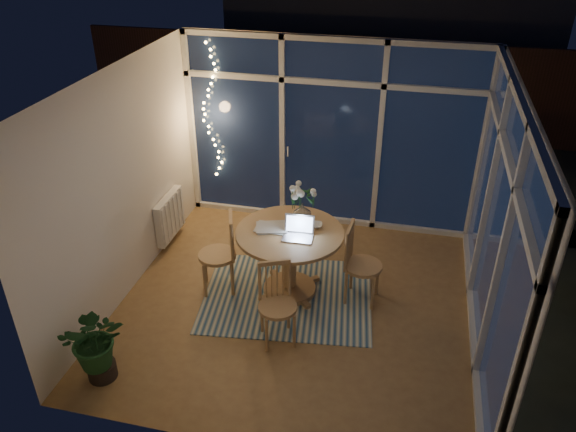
# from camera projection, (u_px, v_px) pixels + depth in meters

# --- Properties ---
(floor) EXTENTS (4.00, 4.00, 0.00)m
(floor) POSITION_uv_depth(u_px,v_px,m) (298.00, 303.00, 6.47)
(floor) COLOR brown
(floor) RESTS_ON ground
(ceiling) EXTENTS (4.00, 4.00, 0.00)m
(ceiling) POSITION_uv_depth(u_px,v_px,m) (300.00, 81.00, 5.17)
(ceiling) COLOR white
(ceiling) RESTS_ON wall_back
(wall_back) EXTENTS (4.00, 0.04, 2.60)m
(wall_back) POSITION_uv_depth(u_px,v_px,m) (331.00, 135.00, 7.50)
(wall_back) COLOR silver
(wall_back) RESTS_ON floor
(wall_front) EXTENTS (4.00, 0.04, 2.60)m
(wall_front) POSITION_uv_depth(u_px,v_px,m) (241.00, 332.00, 4.13)
(wall_front) COLOR silver
(wall_front) RESTS_ON floor
(wall_left) EXTENTS (0.04, 4.00, 2.60)m
(wall_left) POSITION_uv_depth(u_px,v_px,m) (123.00, 185.00, 6.22)
(wall_left) COLOR silver
(wall_left) RESTS_ON floor
(wall_right) EXTENTS (0.04, 4.00, 2.60)m
(wall_right) POSITION_uv_depth(u_px,v_px,m) (501.00, 228.00, 5.42)
(wall_right) COLOR silver
(wall_right) RESTS_ON floor
(window_wall_back) EXTENTS (4.00, 0.10, 2.60)m
(window_wall_back) POSITION_uv_depth(u_px,v_px,m) (330.00, 136.00, 7.47)
(window_wall_back) COLOR silver
(window_wall_back) RESTS_ON floor
(window_wall_right) EXTENTS (0.10, 4.00, 2.60)m
(window_wall_right) POSITION_uv_depth(u_px,v_px,m) (497.00, 227.00, 5.43)
(window_wall_right) COLOR silver
(window_wall_right) RESTS_ON floor
(radiator) EXTENTS (0.10, 0.70, 0.58)m
(radiator) POSITION_uv_depth(u_px,v_px,m) (170.00, 216.00, 7.41)
(radiator) COLOR silver
(radiator) RESTS_ON wall_left
(fairy_lights) EXTENTS (0.24, 0.10, 1.85)m
(fairy_lights) POSITION_uv_depth(u_px,v_px,m) (210.00, 112.00, 7.62)
(fairy_lights) COLOR #FFC966
(fairy_lights) RESTS_ON window_wall_back
(garden_patio) EXTENTS (12.00, 6.00, 0.10)m
(garden_patio) POSITION_uv_depth(u_px,v_px,m) (380.00, 147.00, 10.61)
(garden_patio) COLOR black
(garden_patio) RESTS_ON ground
(garden_fence) EXTENTS (11.00, 0.08, 1.80)m
(garden_fence) POSITION_uv_depth(u_px,v_px,m) (360.00, 87.00, 10.65)
(garden_fence) COLOR #352113
(garden_fence) RESTS_ON ground
(garden_shrubs) EXTENTS (0.90, 0.90, 0.90)m
(garden_shrubs) POSITION_uv_depth(u_px,v_px,m) (295.00, 148.00, 9.27)
(garden_shrubs) COLOR #16321A
(garden_shrubs) RESTS_ON ground
(rug) EXTENTS (2.12, 1.78, 0.01)m
(rug) POSITION_uv_depth(u_px,v_px,m) (288.00, 296.00, 6.58)
(rug) COLOR beige
(rug) RESTS_ON floor
(dining_table) EXTENTS (1.36, 1.36, 0.83)m
(dining_table) POSITION_uv_depth(u_px,v_px,m) (290.00, 262.00, 6.46)
(dining_table) COLOR #A4864A
(dining_table) RESTS_ON floor
(chair_left) EXTENTS (0.59, 0.59, 1.00)m
(chair_left) POSITION_uv_depth(u_px,v_px,m) (217.00, 253.00, 6.47)
(chair_left) COLOR #A4864A
(chair_left) RESTS_ON floor
(chair_right) EXTENTS (0.49, 0.49, 0.98)m
(chair_right) POSITION_uv_depth(u_px,v_px,m) (363.00, 264.00, 6.30)
(chair_right) COLOR #A4864A
(chair_right) RESTS_ON floor
(chair_front) EXTENTS (0.56, 0.56, 0.91)m
(chair_front) POSITION_uv_depth(u_px,v_px,m) (278.00, 305.00, 5.72)
(chair_front) COLOR #A4864A
(chair_front) RESTS_ON floor
(laptop) EXTENTS (0.34, 0.30, 0.24)m
(laptop) POSITION_uv_depth(u_px,v_px,m) (298.00, 229.00, 6.08)
(laptop) COLOR silver
(laptop) RESTS_ON dining_table
(flower_vase) EXTENTS (0.23, 0.23, 0.21)m
(flower_vase) POSITION_uv_depth(u_px,v_px,m) (302.00, 213.00, 6.42)
(flower_vase) COLOR silver
(flower_vase) RESTS_ON dining_table
(bowl) EXTENTS (0.17, 0.17, 0.04)m
(bowl) POSITION_uv_depth(u_px,v_px,m) (315.00, 225.00, 6.34)
(bowl) COLOR white
(bowl) RESTS_ON dining_table
(newspapers) EXTENTS (0.37, 0.30, 0.02)m
(newspapers) POSITION_uv_depth(u_px,v_px,m) (271.00, 227.00, 6.31)
(newspapers) COLOR silver
(newspapers) RESTS_ON dining_table
(phone) EXTENTS (0.11, 0.06, 0.01)m
(phone) POSITION_uv_depth(u_px,v_px,m) (295.00, 233.00, 6.22)
(phone) COLOR black
(phone) RESTS_ON dining_table
(potted_plant) EXTENTS (0.68, 0.65, 0.76)m
(potted_plant) POSITION_uv_depth(u_px,v_px,m) (97.00, 347.00, 5.31)
(potted_plant) COLOR #17431E
(potted_plant) RESTS_ON floor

